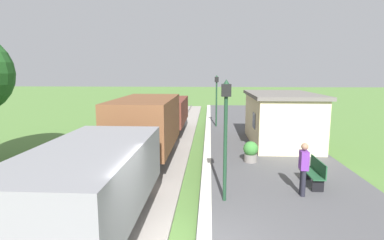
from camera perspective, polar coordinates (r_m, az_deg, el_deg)
name	(u,v)px	position (r m, az deg, el deg)	size (l,w,h in m)	color
freight_train	(146,130)	(14.13, -8.56, -1.92)	(2.50, 19.40, 2.72)	gray
station_hut	(281,118)	(17.38, 16.28, 0.35)	(3.50, 5.80, 2.78)	beige
bench_near_hut	(314,172)	(11.51, 21.95, -9.05)	(0.42, 1.50, 0.91)	#1E4C2D
person_waiting	(304,167)	(10.34, 20.16, -8.28)	(0.26, 0.39, 1.71)	black
potted_planter	(251,151)	(13.62, 10.91, -5.78)	(0.64, 0.64, 0.92)	slate
lamp_post_near	(226,118)	(9.02, 6.34, 0.31)	(0.28, 0.28, 3.70)	#193823
lamp_post_far	(217,91)	(21.87, 4.61, 5.41)	(0.28, 0.28, 3.70)	#193823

